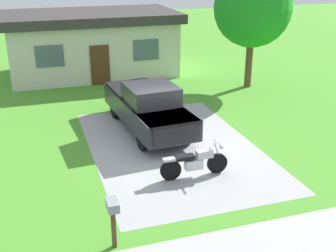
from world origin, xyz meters
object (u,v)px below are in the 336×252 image
at_px(pickup_truck, 147,106).
at_px(shade_tree, 253,8).
at_px(motorcycle, 195,162).
at_px(mailbox, 113,211).
at_px(neighbor_house, 92,43).

height_order(pickup_truck, shade_tree, shade_tree).
relative_size(motorcycle, pickup_truck, 0.38).
bearing_deg(pickup_truck, mailbox, -111.49).
xyz_separation_m(shade_tree, neighbor_house, (-7.28, 5.25, -2.22)).
distance_m(mailbox, shade_tree, 14.80).
distance_m(shade_tree, neighbor_house, 9.25).
bearing_deg(motorcycle, mailbox, -138.97).
bearing_deg(shade_tree, neighbor_house, 144.19).
relative_size(pickup_truck, neighbor_house, 0.60).
height_order(motorcycle, mailbox, mailbox).
bearing_deg(shade_tree, mailbox, -130.16).
xyz_separation_m(pickup_truck, mailbox, (-2.76, -7.01, 0.03)).
relative_size(pickup_truck, shade_tree, 0.97).
bearing_deg(motorcycle, pickup_truck, 94.35).
distance_m(motorcycle, shade_tree, 11.04).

